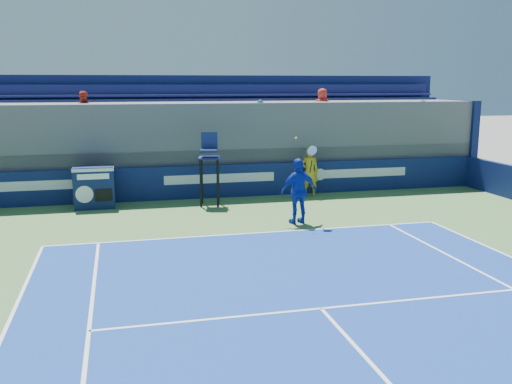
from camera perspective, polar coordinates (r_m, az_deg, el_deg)
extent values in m
imported|color=gold|center=(20.89, 5.38, 2.03)|extent=(0.76, 0.62, 1.79)
cube|color=white|center=(15.76, -0.33, -4.14)|extent=(10.97, 0.07, 0.00)
cube|color=white|center=(10.76, 6.53, -11.49)|extent=(8.23, 0.07, 0.00)
cube|color=#0D194B|center=(20.63, -3.66, 1.09)|extent=(20.40, 0.20, 1.20)
cube|color=white|center=(20.36, -20.48, 0.63)|extent=(3.20, 0.01, 0.32)
cube|color=white|center=(20.51, -3.61, 1.37)|extent=(4.00, 0.01, 0.32)
cube|color=white|center=(22.12, 10.57, 1.90)|extent=(3.60, 0.01, 0.32)
cylinder|color=white|center=(21.48, 6.42, 1.76)|extent=(0.44, 0.01, 0.44)
cube|color=#0D1945|center=(19.55, -15.88, 0.44)|extent=(1.31, 0.71, 1.40)
cube|color=silver|center=(19.45, -15.98, 2.26)|extent=(1.33, 0.73, 0.10)
cylinder|color=white|center=(19.24, -16.78, -0.23)|extent=(0.56, 0.03, 0.56)
cube|color=black|center=(19.22, -14.99, -0.29)|extent=(0.55, 0.03, 0.40)
cube|color=white|center=(19.13, -15.98, 1.49)|extent=(1.00, 0.02, 0.18)
cylinder|color=black|center=(18.99, -5.55, 0.81)|extent=(0.08, 0.08, 1.60)
cylinder|color=black|center=(18.95, -3.86, 0.82)|extent=(0.08, 0.08, 1.60)
cylinder|color=black|center=(19.54, -5.43, 1.10)|extent=(0.08, 0.08, 1.60)
cylinder|color=black|center=(19.51, -3.79, 1.11)|extent=(0.08, 0.08, 1.60)
cube|color=#101751|center=(19.12, -4.70, 3.41)|extent=(0.83, 0.83, 0.06)
cube|color=#131E47|center=(18.99, -4.72, 4.12)|extent=(0.63, 0.56, 0.08)
cube|color=navy|center=(19.31, -4.68, 5.13)|extent=(0.55, 0.17, 0.60)
imported|color=#142FA7|center=(16.71, 4.30, 0.08)|extent=(1.20, 0.65, 1.94)
cylinder|color=black|center=(16.68, 5.52, 2.55)|extent=(0.04, 0.16, 0.39)
torus|color=silver|center=(16.55, 5.65, 4.16)|extent=(0.30, 0.13, 0.29)
cylinder|color=silver|center=(16.55, 5.65, 4.16)|extent=(0.26, 0.10, 0.24)
sphere|color=#D4EC34|center=(16.34, 4.02, 5.40)|extent=(0.07, 0.07, 0.07)
cube|color=#505055|center=(22.33, -4.54, 4.65)|extent=(20.40, 3.60, 3.38)
cube|color=#505055|center=(21.04, -3.95, 3.68)|extent=(20.40, 0.90, 0.55)
cube|color=#151A4F|center=(20.88, -3.92, 4.94)|extent=(20.00, 0.45, 0.08)
cube|color=#151A4F|center=(21.11, -4.04, 5.55)|extent=(20.00, 0.06, 0.45)
cube|color=#505055|center=(21.86, -4.37, 5.40)|extent=(20.40, 0.90, 0.55)
cube|color=#151A4F|center=(21.72, -4.35, 6.62)|extent=(20.00, 0.45, 0.08)
cube|color=#151A4F|center=(21.95, -4.46, 7.19)|extent=(20.00, 0.06, 0.45)
cube|color=#505055|center=(22.70, -4.76, 6.99)|extent=(20.40, 0.90, 0.55)
cube|color=#151A4F|center=(22.57, -4.74, 8.18)|extent=(20.00, 0.45, 0.08)
cube|color=#151A4F|center=(22.81, -4.85, 8.70)|extent=(20.00, 0.06, 0.45)
cube|color=#505055|center=(23.56, -5.12, 8.46)|extent=(20.40, 0.90, 0.55)
cube|color=#151A4F|center=(23.44, -5.11, 9.61)|extent=(20.00, 0.45, 0.08)
cube|color=#151A4F|center=(23.69, -5.21, 10.11)|extent=(20.00, 0.06, 0.45)
cube|color=#0C1647|center=(24.21, -5.30, 6.33)|extent=(20.80, 0.30, 4.40)
cube|color=#0C1647|center=(26.04, 18.65, 5.02)|extent=(0.30, 3.90, 3.40)
imported|color=gold|center=(20.71, -19.94, 5.86)|extent=(0.81, 0.68, 1.50)
imported|color=silver|center=(20.61, -11.09, 6.34)|extent=(1.04, 0.66, 1.55)
imported|color=#177F7B|center=(21.21, 0.49, 6.90)|extent=(1.05, 0.53, 1.72)
imported|color=red|center=(22.85, 6.63, 8.31)|extent=(0.82, 0.59, 1.57)
imported|color=black|center=(23.68, 16.17, 6.82)|extent=(0.68, 0.53, 1.66)
imported|color=red|center=(21.48, -16.91, 7.65)|extent=(0.75, 0.60, 1.49)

